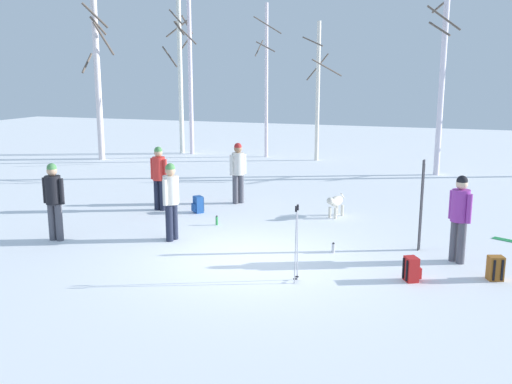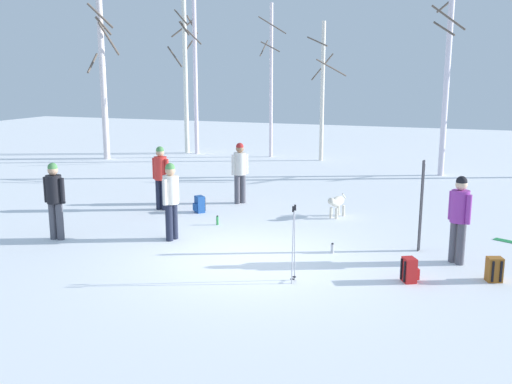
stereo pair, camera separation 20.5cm
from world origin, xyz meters
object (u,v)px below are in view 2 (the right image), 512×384
object	(u,v)px
person_3	(240,169)
backpack_2	(410,270)
person_4	(171,196)
water_bottle_0	(332,248)
dog	(337,203)
person_2	(55,196)
water_bottle_1	(217,220)
birch_tree_2	(195,62)
backpack_0	(494,270)
person_0	(161,174)
birch_tree_0	(103,77)
backpack_1	(199,204)
birch_tree_5	(447,65)
person_1	(459,214)
ski_pair_planted_0	(421,206)
birch_tree_3	(271,79)
birch_tree_4	(323,90)
birch_tree_1	(185,75)
ski_poles_0	(294,241)

from	to	relation	value
person_3	backpack_2	distance (m)	7.06
person_4	water_bottle_0	xyz separation A→B (m)	(3.54, 0.26, -0.88)
dog	person_2	bearing A→B (deg)	-142.93
water_bottle_1	birch_tree_2	bearing A→B (deg)	118.18
person_2	backpack_0	bearing A→B (deg)	3.12
person_3	backpack_0	distance (m)	7.82
person_0	birch_tree_0	distance (m)	10.39
person_0	backpack_1	distance (m)	1.34
birch_tree_0	birch_tree_2	size ratio (longest dim) A/B	0.83
dog	birch_tree_5	bearing A→B (deg)	73.37
person_3	person_0	bearing A→B (deg)	-139.28
person_1	birch_tree_2	xyz separation A→B (m)	(-11.49, 12.20, 3.10)
person_0	dog	bearing A→B (deg)	9.61
person_1	ski_pair_planted_0	size ratio (longest dim) A/B	0.90
birch_tree_0	birch_tree_5	bearing A→B (deg)	2.88
birch_tree_5	backpack_1	bearing A→B (deg)	-125.29
birch_tree_3	birch_tree_5	bearing A→B (deg)	-17.80
person_0	dog	xyz separation A→B (m)	(4.61, 0.78, -0.59)
backpack_0	birch_tree_4	distance (m)	14.68
ski_pair_planted_0	birch_tree_1	size ratio (longest dim) A/B	0.28
water_bottle_0	person_3	bearing A→B (deg)	133.65
ski_pair_planted_0	birch_tree_2	size ratio (longest dim) A/B	0.24
water_bottle_0	person_1	bearing A→B (deg)	4.92
person_0	ski_poles_0	size ratio (longest dim) A/B	1.24
ski_poles_0	backpack_1	world-z (taller)	ski_poles_0
backpack_1	birch_tree_2	distance (m)	11.97
dog	water_bottle_1	distance (m)	3.09
person_3	birch_tree_2	xyz separation A→B (m)	(-5.62, 8.76, 3.10)
person_1	backpack_1	bearing A→B (deg)	162.48
backpack_2	water_bottle_0	xyz separation A→B (m)	(-1.64, 1.16, -0.11)
person_2	backpack_0	world-z (taller)	person_2
water_bottle_1	birch_tree_2	world-z (taller)	birch_tree_2
dog	ski_pair_planted_0	size ratio (longest dim) A/B	0.46
backpack_0	birch_tree_4	xyz separation A→B (m)	(-6.30, 12.97, 2.72)
backpack_1	water_bottle_1	world-z (taller)	backpack_1
birch_tree_4	birch_tree_5	xyz separation A→B (m)	(4.90, -2.04, 0.96)
birch_tree_0	birch_tree_1	distance (m)	3.75
ski_poles_0	birch_tree_1	size ratio (longest dim) A/B	0.20
ski_poles_0	backpack_2	xyz separation A→B (m)	(1.92, 0.70, -0.53)
person_4	birch_tree_5	bearing A→B (deg)	63.92
birch_tree_1	birch_tree_4	bearing A→B (deg)	-1.81
water_bottle_1	birch_tree_4	size ratio (longest dim) A/B	0.04
ski_pair_planted_0	backpack_1	size ratio (longest dim) A/B	4.31
person_3	person_1	bearing A→B (deg)	-30.37
person_2	birch_tree_4	bearing A→B (deg)	78.73
water_bottle_1	backpack_2	bearing A→B (deg)	-26.82
person_4	water_bottle_0	size ratio (longest dim) A/B	8.06
backpack_0	person_0	bearing A→B (deg)	161.16
ski_pair_planted_0	birch_tree_2	distance (m)	16.13
person_0	birch_tree_3	distance (m)	10.72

